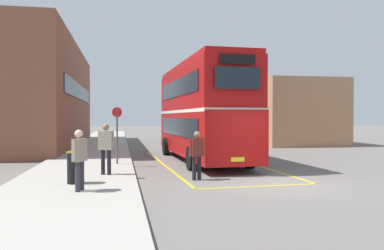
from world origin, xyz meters
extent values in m
plane|color=#66605B|center=(0.00, 14.40, 0.00)|extent=(135.60, 135.60, 0.00)
cube|color=#A39E93|center=(-6.50, 16.80, 0.07)|extent=(4.00, 57.60, 0.14)
cube|color=brown|center=(-10.82, 18.85, 3.74)|extent=(5.44, 21.61, 7.49)
cube|color=#232D38|center=(-8.07, 18.85, 4.12)|extent=(0.06, 16.43, 1.10)
cube|color=#AD7A56|center=(8.64, 22.88, 2.56)|extent=(6.28, 17.89, 5.11)
cube|color=#19232D|center=(5.47, 22.88, 2.81)|extent=(0.06, 13.60, 1.10)
cylinder|color=black|center=(-2.45, 10.34, 0.50)|extent=(0.32, 1.01, 1.00)
cylinder|color=black|center=(0.09, 10.44, 0.50)|extent=(0.32, 1.01, 1.00)
cylinder|color=black|center=(-2.17, 3.76, 0.50)|extent=(0.32, 1.01, 1.00)
cylinder|color=black|center=(0.37, 3.87, 0.50)|extent=(0.32, 1.01, 1.00)
cube|color=#A80F0F|center=(-1.04, 7.10, 1.40)|extent=(2.91, 10.71, 2.10)
cube|color=#A80F0F|center=(-1.04, 7.10, 3.50)|extent=(2.90, 10.50, 2.10)
cube|color=#A80F0F|center=(-1.04, 7.10, 4.65)|extent=(2.80, 10.39, 0.20)
cube|color=silver|center=(-1.04, 7.10, 2.45)|extent=(2.93, 10.61, 0.14)
cube|color=#19232D|center=(-2.29, 7.05, 1.70)|extent=(0.40, 8.70, 0.84)
cube|color=#19232D|center=(-2.29, 7.05, 3.60)|extent=(0.40, 8.70, 0.84)
cube|color=#19232D|center=(0.21, 7.15, 1.70)|extent=(0.40, 8.70, 0.84)
cube|color=#19232D|center=(0.21, 7.15, 3.60)|extent=(0.40, 8.70, 0.84)
cube|color=#19232D|center=(-0.81, 1.78, 3.60)|extent=(1.72, 0.11, 0.80)
cube|color=black|center=(-0.81, 1.78, 4.28)|extent=(1.35, 0.10, 0.36)
cube|color=#19232D|center=(-1.27, 12.43, 1.80)|extent=(1.96, 0.12, 1.00)
cube|color=yellow|center=(-0.81, 1.78, 0.63)|extent=(0.52, 0.05, 0.16)
cylinder|color=black|center=(2.36, 24.62, 0.46)|extent=(0.34, 0.94, 0.92)
cylinder|color=black|center=(4.75, 24.42, 0.46)|extent=(0.34, 0.94, 0.92)
cylinder|color=black|center=(1.94, 19.64, 0.46)|extent=(0.34, 0.94, 0.92)
cylinder|color=black|center=(4.34, 19.44, 0.46)|extent=(0.34, 0.94, 0.92)
cube|color=#1E512D|center=(3.35, 22.03, 1.60)|extent=(3.02, 8.50, 2.60)
cube|color=silver|center=(3.35, 22.03, 2.96)|extent=(2.85, 8.15, 0.12)
cube|color=#19232D|center=(2.17, 22.13, 1.95)|extent=(0.59, 6.64, 0.96)
cube|color=#19232D|center=(4.53, 21.93, 1.95)|extent=(0.59, 6.64, 0.96)
cube|color=#19232D|center=(3.70, 26.20, 1.90)|extent=(1.86, 0.20, 1.10)
cylinder|color=black|center=(-2.33, 1.36, 0.41)|extent=(0.14, 0.14, 0.82)
cylinder|color=black|center=(-2.52, 1.27, 0.41)|extent=(0.14, 0.14, 0.82)
cube|color=#591E19|center=(-2.43, 1.31, 1.13)|extent=(0.53, 0.40, 0.61)
cylinder|color=#591E19|center=(-2.21, 1.41, 1.16)|extent=(0.09, 0.09, 0.58)
cylinder|color=#591E19|center=(-2.64, 1.22, 1.16)|extent=(0.09, 0.09, 0.58)
sphere|color=#8C6647|center=(-2.42, 1.30, 1.58)|extent=(0.22, 0.22, 0.22)
cylinder|color=black|center=(-5.41, 2.15, 0.58)|extent=(0.14, 0.14, 0.88)
cylinder|color=black|center=(-5.63, 2.24, 0.58)|extent=(0.14, 0.14, 0.88)
cube|color=gray|center=(-5.52, 2.20, 1.35)|extent=(0.56, 0.40, 0.66)
cylinder|color=gray|center=(-5.28, 2.10, 1.38)|extent=(0.09, 0.09, 0.62)
cylinder|color=gray|center=(-5.76, 2.29, 1.38)|extent=(0.09, 0.09, 0.62)
sphere|color=#8C6647|center=(-5.53, 2.18, 1.82)|extent=(0.24, 0.24, 0.24)
cylinder|color=#2D2D38|center=(-6.16, -0.90, 0.55)|extent=(0.14, 0.14, 0.82)
cylinder|color=#2D2D38|center=(-6.08, -0.70, 0.55)|extent=(0.14, 0.14, 0.82)
cube|color=gray|center=(-6.12, -0.80, 1.27)|extent=(0.39, 0.53, 0.61)
cylinder|color=gray|center=(-6.21, -1.02, 1.30)|extent=(0.09, 0.09, 0.58)
cylinder|color=gray|center=(-6.03, -0.58, 1.30)|extent=(0.09, 0.09, 0.58)
sphere|color=beige|center=(-6.14, -0.79, 1.72)|extent=(0.22, 0.22, 0.22)
cylinder|color=black|center=(-6.37, 0.52, 0.61)|extent=(0.51, 0.51, 0.94)
cylinder|color=olive|center=(-6.37, 0.52, 1.10)|extent=(0.54, 0.54, 0.04)
cylinder|color=#4C4C51|center=(-5.16, 5.44, 1.36)|extent=(0.08, 0.08, 2.43)
cylinder|color=red|center=(-5.16, 5.44, 2.39)|extent=(0.43, 0.15, 0.44)
cube|color=gold|center=(-3.07, 5.95, 0.00)|extent=(0.66, 12.61, 0.01)
cube|color=gold|center=(0.99, 6.13, 0.00)|extent=(0.66, 12.61, 0.01)
cube|color=gold|center=(-0.77, -0.26, 0.00)|extent=(4.18, 0.30, 0.01)
camera|label=1|loc=(-5.02, -11.79, 2.17)|focal=36.29mm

